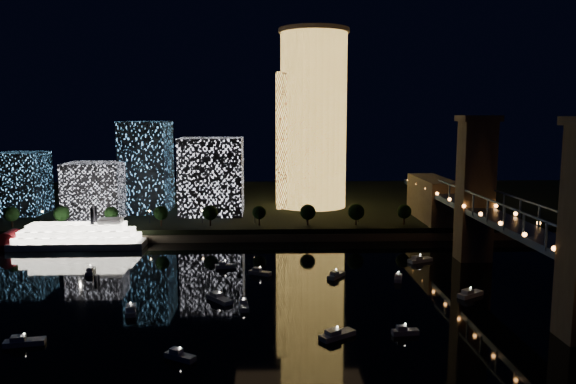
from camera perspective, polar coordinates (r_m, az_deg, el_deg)
name	(u,v)px	position (r m, az deg, el deg)	size (l,w,h in m)	color
ground	(293,312)	(147.71, 0.51, -12.05)	(520.00, 520.00, 0.00)	black
far_bank	(280,204)	(302.57, -0.83, -1.19)	(420.00, 160.00, 5.00)	black
seawall	(284,237)	(226.14, -0.41, -4.58)	(420.00, 6.00, 3.00)	#6B5E4C
tower_cylindrical	(313,119)	(275.53, 2.60, 7.41)	(34.00, 34.00, 85.77)	#FFBF51
tower_rectangular	(297,140)	(276.80, 0.90, 5.25)	(20.46, 20.46, 65.10)	#FFBF51
midrise_blocks	(137,176)	(266.56, -15.04, 1.55)	(111.33, 42.33, 42.08)	white
truss_bridge	(538,245)	(162.86, 24.04, -4.90)	(13.00, 266.00, 50.00)	navy
riverboat	(72,237)	(228.81, -21.13, -4.29)	(53.90, 12.27, 16.17)	silver
motorboats	(274,295)	(157.43, -1.47, -10.46)	(118.89, 80.92, 2.78)	silver
esplanade_trees	(217,213)	(231.13, -7.19, -2.10)	(166.03, 6.86, 8.93)	black
street_lamps	(202,214)	(237.97, -8.72, -2.19)	(132.70, 0.70, 5.65)	black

